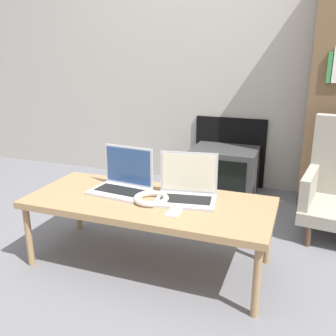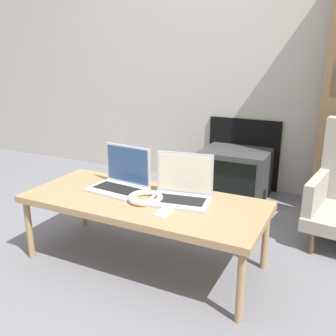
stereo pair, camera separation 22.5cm
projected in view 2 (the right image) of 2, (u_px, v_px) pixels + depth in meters
name	position (u px, v px, depth m)	size (l,w,h in m)	color
ground_plane	(119.00, 287.00, 1.92)	(14.00, 14.00, 0.00)	slate
wall_back	(235.00, 34.00, 3.07)	(7.00, 0.08, 2.60)	#ADA89E
table	(144.00, 204.00, 2.03)	(1.32, 0.57, 0.39)	#9E7A51
laptop_left	(121.00, 180.00, 2.16)	(0.34, 0.25, 0.25)	silver
laptop_right	(181.00, 190.00, 2.00)	(0.35, 0.27, 0.25)	#B2B2B7
headphones	(145.00, 198.00, 1.99)	(0.19, 0.19, 0.03)	beige
phone	(165.00, 212.00, 1.85)	(0.06, 0.13, 0.01)	silver
tv	(235.00, 173.00, 3.10)	(0.54, 0.43, 0.38)	#383838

